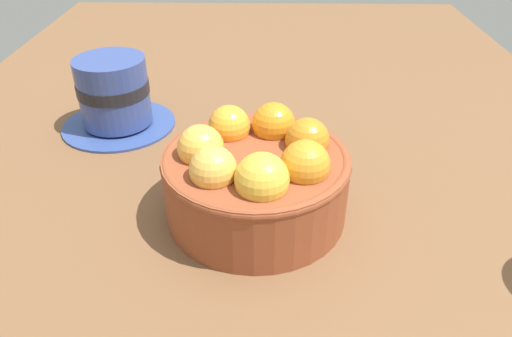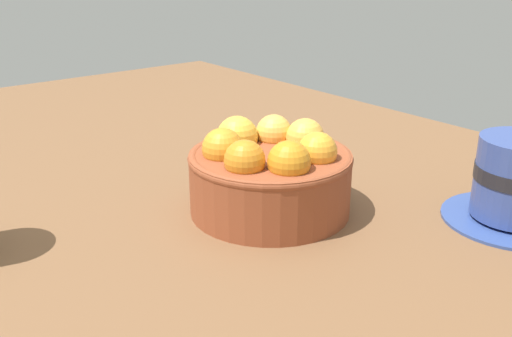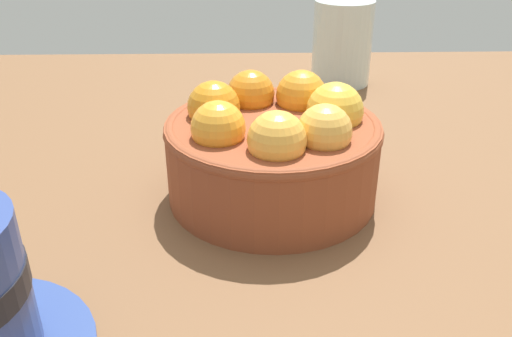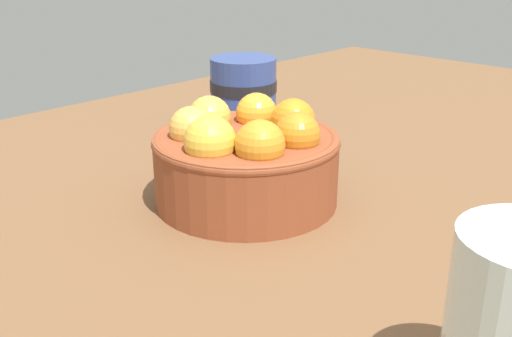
# 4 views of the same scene
# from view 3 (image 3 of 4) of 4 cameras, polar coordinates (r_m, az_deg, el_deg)

# --- Properties ---
(ground_plane) EXTENTS (1.51, 0.83, 0.05)m
(ground_plane) POSITION_cam_3_polar(r_m,az_deg,el_deg) (0.45, 1.63, -5.23)
(ground_plane) COLOR brown
(terracotta_bowl) EXTENTS (0.16, 0.16, 0.09)m
(terracotta_bowl) POSITION_cam_3_polar(r_m,az_deg,el_deg) (0.42, 1.80, 2.23)
(terracotta_bowl) COLOR brown
(terracotta_bowl) RESTS_ON ground_plane
(water_glass) EXTENTS (0.07, 0.07, 0.10)m
(water_glass) POSITION_cam_3_polar(r_m,az_deg,el_deg) (0.69, 9.01, 12.90)
(water_glass) COLOR silver
(water_glass) RESTS_ON ground_plane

